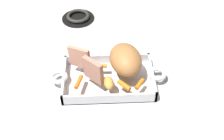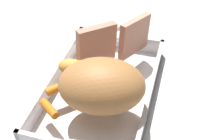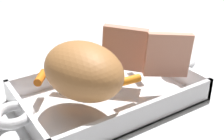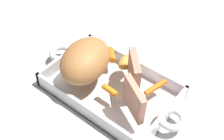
{
  "view_description": "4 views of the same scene",
  "coord_description": "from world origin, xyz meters",
  "px_view_note": "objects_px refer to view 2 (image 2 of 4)",
  "views": [
    {
      "loc": [
        -0.02,
        -0.73,
        0.78
      ],
      "look_at": [
        0.01,
        -0.0,
        0.06
      ],
      "focal_mm": 46.71,
      "sensor_mm": 36.0,
      "label": 1
    },
    {
      "loc": [
        0.4,
        0.13,
        0.44
      ],
      "look_at": [
        -0.01,
        0.02,
        0.06
      ],
      "focal_mm": 47.13,
      "sensor_mm": 36.0,
      "label": 2
    },
    {
      "loc": [
        0.27,
        0.42,
        0.31
      ],
      "look_at": [
        -0.0,
        0.01,
        0.07
      ],
      "focal_mm": 49.85,
      "sensor_mm": 36.0,
      "label": 3
    },
    {
      "loc": [
        -0.34,
        0.41,
        0.6
      ],
      "look_at": [
        0.0,
        -0.01,
        0.07
      ],
      "focal_mm": 49.86,
      "sensor_mm": 36.0,
      "label": 4
    }
  ],
  "objects_px": {
    "roast_slice_thick": "(97,44)",
    "roast_slice_outer": "(134,36)",
    "baby_carrot_short": "(96,42)",
    "roasting_dish": "(101,88)",
    "baby_carrot_center_left": "(59,87)",
    "potato_corner": "(72,65)",
    "baby_carrot_northwest": "(49,109)",
    "pork_roast": "(102,86)",
    "baby_carrot_center_right": "(120,71)"
  },
  "relations": [
    {
      "from": "roast_slice_thick",
      "to": "roast_slice_outer",
      "type": "height_order",
      "value": "same"
    },
    {
      "from": "baby_carrot_center_left",
      "to": "baby_carrot_northwest",
      "type": "height_order",
      "value": "baby_carrot_center_left"
    },
    {
      "from": "pork_roast",
      "to": "roast_slice_outer",
      "type": "xyz_separation_m",
      "value": [
        -0.16,
        0.02,
        -0.0
      ]
    },
    {
      "from": "baby_carrot_northwest",
      "to": "baby_carrot_center_left",
      "type": "bearing_deg",
      "value": -175.91
    },
    {
      "from": "pork_roast",
      "to": "potato_corner",
      "type": "distance_m",
      "value": 0.11
    },
    {
      "from": "baby_carrot_center_right",
      "to": "potato_corner",
      "type": "distance_m",
      "value": 0.1
    },
    {
      "from": "baby_carrot_short",
      "to": "baby_carrot_center_left",
      "type": "height_order",
      "value": "baby_carrot_center_left"
    },
    {
      "from": "roasting_dish",
      "to": "baby_carrot_short",
      "type": "xyz_separation_m",
      "value": [
        -0.1,
        -0.04,
        0.04
      ]
    },
    {
      "from": "roast_slice_outer",
      "to": "baby_carrot_short",
      "type": "distance_m",
      "value": 0.09
    },
    {
      "from": "pork_roast",
      "to": "baby_carrot_short",
      "type": "distance_m",
      "value": 0.18
    },
    {
      "from": "roast_slice_outer",
      "to": "baby_carrot_northwest",
      "type": "height_order",
      "value": "roast_slice_outer"
    },
    {
      "from": "roasting_dish",
      "to": "baby_carrot_northwest",
      "type": "distance_m",
      "value": 0.13
    },
    {
      "from": "roast_slice_thick",
      "to": "baby_carrot_center_right",
      "type": "bearing_deg",
      "value": 64.13
    },
    {
      "from": "roasting_dish",
      "to": "roast_slice_thick",
      "type": "height_order",
      "value": "roast_slice_thick"
    },
    {
      "from": "roasting_dish",
      "to": "baby_carrot_short",
      "type": "distance_m",
      "value": 0.12
    },
    {
      "from": "roast_slice_outer",
      "to": "pork_roast",
      "type": "bearing_deg",
      "value": -7.75
    },
    {
      "from": "potato_corner",
      "to": "baby_carrot_short",
      "type": "bearing_deg",
      "value": 169.65
    },
    {
      "from": "baby_carrot_center_right",
      "to": "pork_roast",
      "type": "bearing_deg",
      "value": -7.48
    },
    {
      "from": "roast_slice_thick",
      "to": "potato_corner",
      "type": "xyz_separation_m",
      "value": [
        0.05,
        -0.04,
        -0.03
      ]
    },
    {
      "from": "baby_carrot_center_left",
      "to": "potato_corner",
      "type": "distance_m",
      "value": 0.06
    },
    {
      "from": "baby_carrot_center_right",
      "to": "baby_carrot_short",
      "type": "xyz_separation_m",
      "value": [
        -0.08,
        -0.08,
        -0.0
      ]
    },
    {
      "from": "baby_carrot_short",
      "to": "potato_corner",
      "type": "xyz_separation_m",
      "value": [
        0.1,
        -0.02,
        0.01
      ]
    },
    {
      "from": "roasting_dish",
      "to": "roast_slice_outer",
      "type": "relative_size",
      "value": 5.1
    },
    {
      "from": "pork_roast",
      "to": "baby_carrot_short",
      "type": "height_order",
      "value": "pork_roast"
    },
    {
      "from": "baby_carrot_northwest",
      "to": "pork_roast",
      "type": "bearing_deg",
      "value": 116.93
    },
    {
      "from": "roast_slice_outer",
      "to": "baby_carrot_center_left",
      "type": "distance_m",
      "value": 0.19
    },
    {
      "from": "baby_carrot_center_right",
      "to": "baby_carrot_northwest",
      "type": "bearing_deg",
      "value": -36.66
    },
    {
      "from": "baby_carrot_northwest",
      "to": "baby_carrot_short",
      "type": "bearing_deg",
      "value": 174.59
    },
    {
      "from": "baby_carrot_center_right",
      "to": "baby_carrot_northwest",
      "type": "xyz_separation_m",
      "value": [
        0.13,
        -0.1,
        0.0
      ]
    },
    {
      "from": "pork_roast",
      "to": "baby_carrot_center_left",
      "type": "height_order",
      "value": "pork_roast"
    },
    {
      "from": "roasting_dish",
      "to": "potato_corner",
      "type": "relative_size",
      "value": 7.83
    },
    {
      "from": "roast_slice_outer",
      "to": "baby_carrot_center_right",
      "type": "height_order",
      "value": "roast_slice_outer"
    },
    {
      "from": "baby_carrot_northwest",
      "to": "roast_slice_outer",
      "type": "bearing_deg",
      "value": 152.57
    },
    {
      "from": "baby_carrot_short",
      "to": "baby_carrot_northwest",
      "type": "xyz_separation_m",
      "value": [
        0.21,
        -0.02,
        0.0
      ]
    },
    {
      "from": "pork_roast",
      "to": "roast_slice_outer",
      "type": "bearing_deg",
      "value": 172.25
    },
    {
      "from": "pork_roast",
      "to": "baby_carrot_northwest",
      "type": "xyz_separation_m",
      "value": [
        0.04,
        -0.08,
        -0.04
      ]
    },
    {
      "from": "roast_slice_thick",
      "to": "baby_carrot_short",
      "type": "height_order",
      "value": "roast_slice_thick"
    },
    {
      "from": "roast_slice_thick",
      "to": "roast_slice_outer",
      "type": "bearing_deg",
      "value": 125.78
    },
    {
      "from": "baby_carrot_center_right",
      "to": "baby_carrot_center_left",
      "type": "relative_size",
      "value": 0.81
    },
    {
      "from": "potato_corner",
      "to": "roast_slice_outer",
      "type": "bearing_deg",
      "value": 132.43
    },
    {
      "from": "baby_carrot_center_right",
      "to": "potato_corner",
      "type": "height_order",
      "value": "potato_corner"
    },
    {
      "from": "baby_carrot_center_right",
      "to": "baby_carrot_northwest",
      "type": "relative_size",
      "value": 0.91
    },
    {
      "from": "roasting_dish",
      "to": "potato_corner",
      "type": "xyz_separation_m",
      "value": [
        -0.0,
        -0.06,
        0.04
      ]
    },
    {
      "from": "baby_carrot_short",
      "to": "baby_carrot_northwest",
      "type": "bearing_deg",
      "value": -5.41
    },
    {
      "from": "roast_slice_outer",
      "to": "roast_slice_thick",
      "type": "bearing_deg",
      "value": -54.22
    },
    {
      "from": "roast_slice_outer",
      "to": "potato_corner",
      "type": "relative_size",
      "value": 1.53
    },
    {
      "from": "baby_carrot_short",
      "to": "baby_carrot_northwest",
      "type": "distance_m",
      "value": 0.21
    },
    {
      "from": "roasting_dish",
      "to": "baby_carrot_center_left",
      "type": "distance_m",
      "value": 0.09
    },
    {
      "from": "baby_carrot_short",
      "to": "baby_carrot_northwest",
      "type": "relative_size",
      "value": 1.36
    },
    {
      "from": "baby_carrot_short",
      "to": "baby_carrot_center_left",
      "type": "distance_m",
      "value": 0.16
    }
  ]
}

